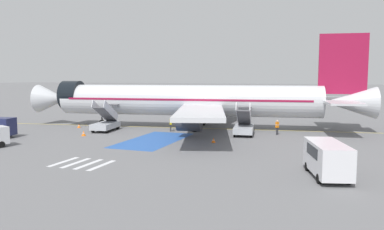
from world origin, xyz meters
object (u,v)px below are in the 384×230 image
object	(u,v)px
airliner	(192,100)
traffic_cone_2	(213,140)
service_van_2	(327,157)
traffic_cone_0	(84,133)
boarding_stairs_aft	(244,127)
traffic_cone_1	(79,126)
fuel_tanker	(276,104)
ground_crew_0	(171,123)
ground_crew_1	(277,126)
boarding_stairs_forward	(106,123)

from	to	relation	value
airliner	traffic_cone_2	world-z (taller)	airliner
service_van_2	traffic_cone_0	world-z (taller)	service_van_2
boarding_stairs_aft	traffic_cone_1	world-z (taller)	boarding_stairs_aft
traffic_cone_0	traffic_cone_1	xyz separation A→B (m)	(-4.81, 5.62, -0.04)
fuel_tanker	ground_crew_0	distance (m)	29.18
airliner	ground_crew_0	world-z (taller)	airliner
ground_crew_1	traffic_cone_1	xyz separation A→B (m)	(-25.91, -2.81, -0.77)
airliner	service_van_2	xyz separation A→B (m)	(17.04, -19.87, -2.29)
airliner	traffic_cone_2	size ratio (longest dim) A/B	93.04
service_van_2	traffic_cone_1	xyz separation A→B (m)	(-31.46, 15.02, -1.17)
ground_crew_0	ground_crew_1	world-z (taller)	ground_crew_1
boarding_stairs_forward	boarding_stairs_aft	world-z (taller)	boarding_stairs_forward
boarding_stairs_forward	service_van_2	xyz separation A→B (m)	(26.44, -13.78, 0.42)
fuel_tanker	traffic_cone_0	bearing A→B (deg)	154.01
traffic_cone_0	traffic_cone_2	size ratio (longest dim) A/B	1.20
traffic_cone_1	traffic_cone_2	world-z (taller)	traffic_cone_1
airliner	traffic_cone_0	distance (m)	14.62
traffic_cone_0	boarding_stairs_aft	bearing A→B (deg)	22.04
traffic_cone_1	traffic_cone_0	bearing A→B (deg)	-49.44
traffic_cone_1	service_van_2	bearing A→B (deg)	-25.52
traffic_cone_0	traffic_cone_2	bearing A→B (deg)	3.38
boarding_stairs_forward	service_van_2	size ratio (longest dim) A/B	0.96
boarding_stairs_forward	traffic_cone_0	world-z (taller)	boarding_stairs_forward
airliner	traffic_cone_0	bearing A→B (deg)	128.69
boarding_stairs_forward	service_van_2	bearing A→B (deg)	-36.31
traffic_cone_0	traffic_cone_2	xyz separation A→B (m)	(15.48, 0.91, -0.05)
airliner	boarding_stairs_aft	bearing A→B (deg)	-122.65
fuel_tanker	traffic_cone_2	distance (m)	33.58
traffic_cone_0	traffic_cone_1	bearing A→B (deg)	130.56
boarding_stairs_forward	boarding_stairs_aft	size ratio (longest dim) A/B	1.00
boarding_stairs_aft	service_van_2	distance (m)	18.87
boarding_stairs_forward	traffic_cone_2	xyz separation A→B (m)	(15.28, -3.47, -0.75)
fuel_tanker	ground_crew_1	world-z (taller)	fuel_tanker
boarding_stairs_forward	ground_crew_1	distance (m)	21.29
fuel_tanker	ground_crew_0	xyz separation A→B (m)	(-9.48, -27.59, -0.79)
ground_crew_0	traffic_cone_2	distance (m)	9.47
ground_crew_1	service_van_2	bearing A→B (deg)	47.96
traffic_cone_0	ground_crew_0	bearing A→B (deg)	39.98
fuel_tanker	traffic_cone_1	xyz separation A→B (m)	(-22.40, -28.77, -1.55)
boarding_stairs_forward	traffic_cone_0	size ratio (longest dim) A/B	9.34
airliner	ground_crew_1	distance (m)	11.98
traffic_cone_1	traffic_cone_2	distance (m)	20.83
boarding_stairs_forward	traffic_cone_1	world-z (taller)	boarding_stairs_forward
airliner	boarding_stairs_forward	size ratio (longest dim) A/B	8.31
fuel_tanker	traffic_cone_2	world-z (taller)	fuel_tanker
airliner	fuel_tanker	distance (m)	25.29
service_van_2	boarding_stairs_aft	bearing A→B (deg)	-76.16
boarding_stairs_forward	service_van_2	world-z (taller)	boarding_stairs_forward
service_van_2	ground_crew_1	distance (m)	18.68
ground_crew_0	traffic_cone_1	distance (m)	13.00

